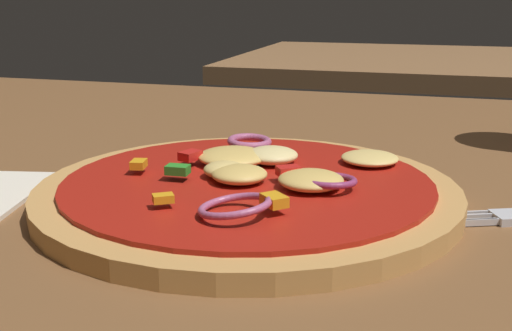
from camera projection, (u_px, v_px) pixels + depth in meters
dining_table at (310, 236)px, 0.42m from camera, size 1.43×0.98×0.03m
pizza at (250, 189)px, 0.43m from camera, size 0.28×0.28×0.03m
background_table at (456, 66)px, 1.33m from camera, size 0.88×0.58×0.03m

